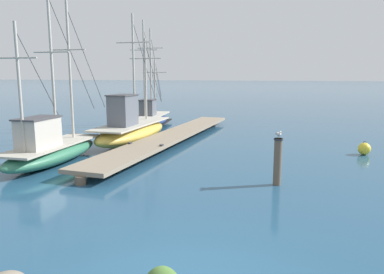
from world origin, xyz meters
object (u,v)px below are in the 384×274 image
object	(u,v)px
fishing_boat_0	(131,129)
fishing_boat_1	(51,148)
fishing_boat_2	(151,118)
perched_seagull	(279,134)
mooring_buoy	(364,149)
mooring_piling	(278,161)

from	to	relation	value
fishing_boat_0	fishing_boat_1	bearing A→B (deg)	-103.97
fishing_boat_1	fishing_boat_2	xyz separation A→B (m)	(0.16, 11.31, -0.08)
perched_seagull	fishing_boat_0	bearing A→B (deg)	142.44
mooring_buoy	fishing_boat_0	bearing A→B (deg)	178.68
fishing_boat_2	mooring_buoy	distance (m)	14.23
fishing_boat_0	fishing_boat_2	world-z (taller)	fishing_boat_2
fishing_boat_2	mooring_piling	bearing A→B (deg)	-53.44
fishing_boat_1	perched_seagull	distance (m)	9.18
fishing_boat_1	mooring_piling	distance (m)	9.12
mooring_buoy	fishing_boat_2	bearing A→B (deg)	153.62
fishing_boat_2	fishing_boat_1	bearing A→B (deg)	-90.82
fishing_boat_0	mooring_piling	distance (m)	9.82
fishing_boat_0	fishing_boat_2	bearing A→B (deg)	100.71
fishing_boat_0	fishing_boat_1	size ratio (longest dim) A/B	1.03
fishing_boat_0	perched_seagull	distance (m)	9.87
fishing_boat_2	mooring_piling	world-z (taller)	fishing_boat_2
mooring_piling	perched_seagull	xyz separation A→B (m)	(-0.00, 0.01, 0.91)
fishing_boat_1	mooring_piling	world-z (taller)	fishing_boat_1
fishing_boat_0	mooring_piling	size ratio (longest dim) A/B	4.98
perched_seagull	fishing_boat_1	bearing A→B (deg)	175.40
fishing_boat_1	fishing_boat_2	bearing A→B (deg)	89.18
fishing_boat_0	mooring_buoy	world-z (taller)	fishing_boat_0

